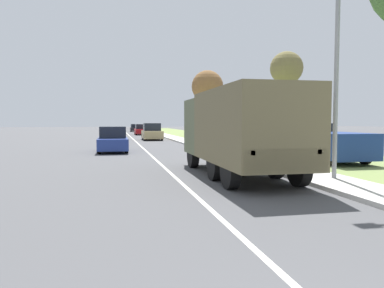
% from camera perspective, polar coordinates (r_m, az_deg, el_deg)
% --- Properties ---
extents(ground_plane, '(180.00, 180.00, 0.00)m').
position_cam_1_polar(ground_plane, '(40.85, -9.00, 0.78)').
color(ground_plane, '#4C4C4F').
extents(lane_centre_stripe, '(0.12, 120.00, 0.00)m').
position_cam_1_polar(lane_centre_stripe, '(40.85, -9.00, 0.79)').
color(lane_centre_stripe, silver).
rests_on(lane_centre_stripe, ground).
extents(sidewalk_right, '(1.80, 120.00, 0.12)m').
position_cam_1_polar(sidewalk_right, '(41.31, -2.76, 0.94)').
color(sidewalk_right, beige).
rests_on(sidewalk_right, ground).
extents(grass_strip_right, '(7.00, 120.00, 0.02)m').
position_cam_1_polar(grass_strip_right, '(42.23, 3.15, 0.92)').
color(grass_strip_right, olive).
rests_on(grass_strip_right, ground).
extents(military_truck, '(2.39, 7.51, 2.92)m').
position_cam_1_polar(military_truck, '(12.97, 7.13, 2.44)').
color(military_truck, '#545B3D').
rests_on(military_truck, ground).
extents(car_nearest_ahead, '(1.79, 4.39, 1.57)m').
position_cam_1_polar(car_nearest_ahead, '(23.83, -11.98, 0.54)').
color(car_nearest_ahead, navy).
rests_on(car_nearest_ahead, ground).
extents(car_second_ahead, '(1.87, 4.07, 1.70)m').
position_cam_1_polar(car_second_ahead, '(38.07, -6.12, 1.75)').
color(car_second_ahead, tan).
rests_on(car_second_ahead, ground).
extents(car_third_ahead, '(1.87, 4.82, 1.49)m').
position_cam_1_polar(car_third_ahead, '(53.11, -7.68, 2.14)').
color(car_third_ahead, maroon).
rests_on(car_third_ahead, ground).
extents(car_fourth_ahead, '(1.71, 4.06, 1.38)m').
position_cam_1_polar(car_fourth_ahead, '(69.18, -8.67, 2.40)').
color(car_fourth_ahead, black).
rests_on(car_fourth_ahead, ground).
extents(pickup_truck, '(2.09, 5.79, 1.78)m').
position_cam_1_polar(pickup_truck, '(19.19, 18.95, 0.30)').
color(pickup_truck, navy).
rests_on(pickup_truck, grass_strip_right).
extents(lamp_post, '(1.69, 0.24, 7.97)m').
position_cam_1_polar(lamp_post, '(12.74, 20.54, 16.41)').
color(lamp_post, gray).
rests_on(lamp_post, sidewalk_right).
extents(tree_mid_right, '(2.45, 2.45, 7.08)m').
position_cam_1_polar(tree_mid_right, '(29.35, 14.20, 10.91)').
color(tree_mid_right, brown).
rests_on(tree_mid_right, grass_strip_right).
extents(tree_far_right, '(3.84, 3.84, 8.02)m').
position_cam_1_polar(tree_far_right, '(45.73, 2.37, 8.76)').
color(tree_far_right, brown).
rests_on(tree_far_right, grass_strip_right).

